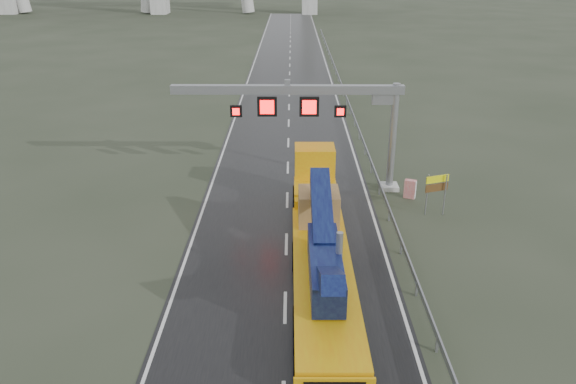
{
  "coord_description": "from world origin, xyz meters",
  "views": [
    {
      "loc": [
        0.27,
        -17.24,
        14.69
      ],
      "look_at": [
        0.09,
        9.83,
        3.2
      ],
      "focal_mm": 35.0,
      "sensor_mm": 36.0,
      "label": 1
    }
  ],
  "objects_px": {
    "exit_sign_pair": "(437,187)",
    "striped_barrier": "(410,189)",
    "heavy_haul_truck": "(320,223)",
    "sign_gantry": "(320,108)"
  },
  "relations": [
    {
      "from": "heavy_haul_truck",
      "to": "striped_barrier",
      "type": "height_order",
      "value": "heavy_haul_truck"
    },
    {
      "from": "heavy_haul_truck",
      "to": "exit_sign_pair",
      "type": "height_order",
      "value": "heavy_haul_truck"
    },
    {
      "from": "sign_gantry",
      "to": "striped_barrier",
      "type": "relative_size",
      "value": 12.1
    },
    {
      "from": "exit_sign_pair",
      "to": "striped_barrier",
      "type": "distance_m",
      "value": 3.01
    },
    {
      "from": "sign_gantry",
      "to": "striped_barrier",
      "type": "distance_m",
      "value": 7.87
    },
    {
      "from": "striped_barrier",
      "to": "sign_gantry",
      "type": "bearing_deg",
      "value": -170.94
    },
    {
      "from": "sign_gantry",
      "to": "heavy_haul_truck",
      "type": "xyz_separation_m",
      "value": [
        -0.35,
        -8.78,
        -3.89
      ]
    },
    {
      "from": "heavy_haul_truck",
      "to": "exit_sign_pair",
      "type": "bearing_deg",
      "value": 32.72
    },
    {
      "from": "sign_gantry",
      "to": "heavy_haul_truck",
      "type": "relative_size",
      "value": 0.79
    },
    {
      "from": "exit_sign_pair",
      "to": "striped_barrier",
      "type": "relative_size",
      "value": 2.12
    }
  ]
}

